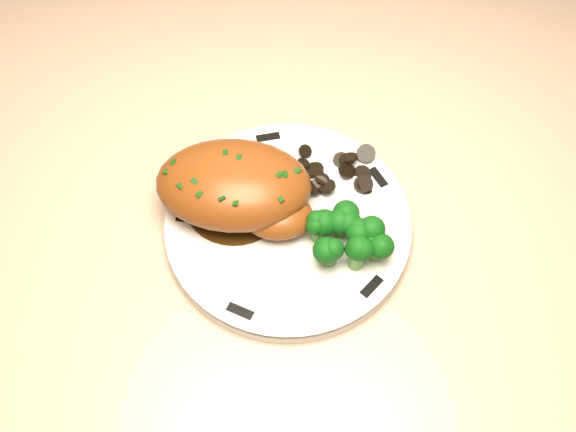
{
  "coord_description": "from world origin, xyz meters",
  "views": [
    {
      "loc": [
        -0.15,
        1.29,
        1.43
      ],
      "look_at": [
        -0.16,
        1.64,
        0.85
      ],
      "focal_mm": 45.0,
      "sensor_mm": 36.0,
      "label": 1
    }
  ],
  "objects_px": {
    "plate": "(288,226)",
    "chicken_breast": "(239,188)",
    "broccoli_florets": "(348,239)",
    "counter": "(282,352)"
  },
  "relations": [
    {
      "from": "plate",
      "to": "broccoli_florets",
      "type": "distance_m",
      "value": 0.07
    },
    {
      "from": "counter",
      "to": "broccoli_florets",
      "type": "distance_m",
      "value": 0.45
    },
    {
      "from": "broccoli_florets",
      "to": "counter",
      "type": "bearing_deg",
      "value": 139.31
    },
    {
      "from": "plate",
      "to": "counter",
      "type": "bearing_deg",
      "value": 108.51
    },
    {
      "from": "counter",
      "to": "chicken_breast",
      "type": "bearing_deg",
      "value": -164.29
    },
    {
      "from": "chicken_breast",
      "to": "broccoli_florets",
      "type": "distance_m",
      "value": 0.11
    },
    {
      "from": "plate",
      "to": "broccoli_florets",
      "type": "height_order",
      "value": "broccoli_florets"
    },
    {
      "from": "chicken_breast",
      "to": "broccoli_florets",
      "type": "height_order",
      "value": "chicken_breast"
    },
    {
      "from": "counter",
      "to": "chicken_breast",
      "type": "distance_m",
      "value": 0.45
    },
    {
      "from": "plate",
      "to": "chicken_breast",
      "type": "height_order",
      "value": "chicken_breast"
    }
  ]
}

